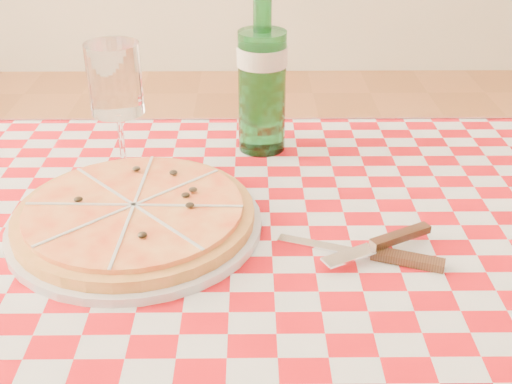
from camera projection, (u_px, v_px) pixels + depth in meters
dining_table at (271, 317)px, 0.86m from camera, size 1.20×0.80×0.75m
tablecloth at (272, 259)px, 0.81m from camera, size 1.30×0.90×0.01m
pizza_plate at (135, 214)px, 0.86m from camera, size 0.35×0.35×0.04m
water_bottle at (262, 65)px, 1.02m from camera, size 0.11×0.11×0.29m
wine_glass at (118, 110)px, 0.97m from camera, size 0.10×0.10×0.20m
cutlery at (372, 249)px, 0.80m from camera, size 0.25×0.22×0.02m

